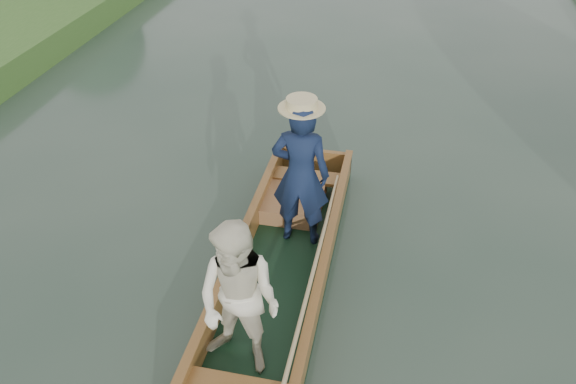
# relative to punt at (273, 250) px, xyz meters

# --- Properties ---
(ground) EXTENTS (120.00, 120.00, 0.00)m
(ground) POSITION_rel_punt_xyz_m (0.01, 0.09, -0.66)
(ground) COLOR #283D30
(ground) RESTS_ON ground
(punt) EXTENTS (1.13, 5.00, 1.99)m
(punt) POSITION_rel_punt_xyz_m (0.00, 0.00, 0.00)
(punt) COLOR black
(punt) RESTS_ON ground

